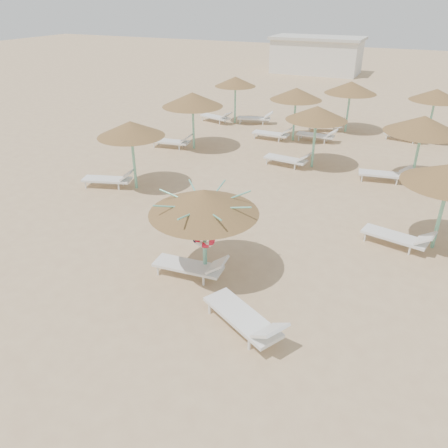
% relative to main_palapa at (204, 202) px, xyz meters
% --- Properties ---
extents(ground, '(120.00, 120.00, 0.00)m').
position_rel_main_palapa_xyz_m(ground, '(0.22, -0.29, -2.20)').
color(ground, tan).
rests_on(ground, ground).
extents(main_palapa, '(2.83, 2.83, 2.54)m').
position_rel_main_palapa_xyz_m(main_palapa, '(0.00, 0.00, 0.00)').
color(main_palapa, '#73C8A7').
rests_on(main_palapa, ground).
extents(lounger_main_a, '(2.08, 0.77, 0.74)m').
position_rel_main_palapa_xyz_m(lounger_main_a, '(-0.25, -0.24, -1.85)').
color(lounger_main_a, white).
rests_on(lounger_main_a, ground).
extents(lounger_main_b, '(2.31, 1.69, 0.82)m').
position_rel_main_palapa_xyz_m(lounger_main_b, '(1.88, -1.68, -1.81)').
color(lounger_main_b, white).
rests_on(lounger_main_b, ground).
extents(palapa_field, '(19.01, 14.25, 2.72)m').
position_rel_main_palapa_xyz_m(palapa_field, '(1.29, 10.12, 0.11)').
color(palapa_field, '#73C8A7').
rests_on(palapa_field, ground).
extents(service_hut, '(8.40, 4.40, 3.25)m').
position_rel_main_palapa_xyz_m(service_hut, '(-5.78, 34.71, -0.56)').
color(service_hut, silver).
rests_on(service_hut, ground).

